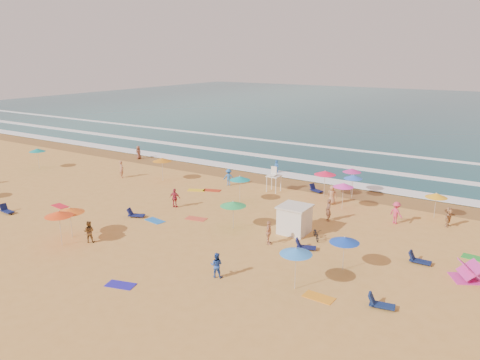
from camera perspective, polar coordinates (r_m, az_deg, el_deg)
The scene contains 12 objects.
ground at distance 38.11m, azimuth -1.79°, elevation -4.69°, with size 220.00×220.00×0.00m, color gold.
ocean at distance 116.04m, azimuth 22.58°, elevation 7.64°, with size 220.00×140.00×0.18m, color #0C4756.
wet_sand at distance 48.43m, azimuth 6.59°, elevation -0.42°, with size 220.00×220.00×0.00m, color olive.
surf_foam at distance 56.23m, azimuth 10.58°, elevation 1.72°, with size 200.00×18.70×0.05m.
cabana at distance 35.04m, azimuth 6.66°, elevation -4.87°, with size 2.00×2.00×2.00m, color silver.
cabana_roof at distance 34.69m, azimuth 6.71°, elevation -3.22°, with size 2.20×2.20×0.12m, color silver.
bicycle at distance 34.26m, azimuth 9.27°, elevation -6.48°, with size 0.56×1.61×0.84m, color black.
lifeguard_stand at distance 45.19m, azimuth 4.15°, elevation -0.12°, with size 1.20×1.20×2.10m, color white, non-canonical shape.
beach_umbrellas at distance 37.15m, azimuth 3.18°, elevation -1.72°, with size 61.57×24.66×0.79m.
loungers at distance 35.79m, azimuth -0.69°, elevation -5.74°, with size 47.20×20.48×0.34m.
towels at distance 35.82m, azimuth -2.59°, elevation -6.00°, with size 38.71×22.87×0.03m.
beachgoers at distance 40.93m, azimuth 2.47°, elevation -2.08°, with size 51.36×25.20×2.09m.
Camera 1 is at (20.34, -29.50, 12.96)m, focal length 35.00 mm.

